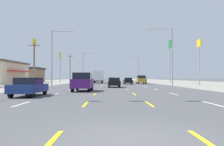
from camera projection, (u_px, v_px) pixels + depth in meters
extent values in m
plane|color=#4C4C4F|center=(111.00, 82.00, 71.24)|extent=(572.00, 572.00, 0.00)
cube|color=gray|center=(33.00, 82.00, 70.98)|extent=(28.00, 440.00, 0.01)
cube|color=gray|center=(188.00, 82.00, 71.50)|extent=(28.00, 440.00, 0.01)
cube|color=white|center=(22.00, 104.00, 12.20)|extent=(0.14, 2.60, 0.01)
cube|color=white|center=(55.00, 94.00, 19.70)|extent=(0.14, 2.60, 0.01)
cube|color=white|center=(70.00, 90.00, 27.20)|extent=(0.14, 2.60, 0.01)
cube|color=white|center=(79.00, 87.00, 34.70)|extent=(0.14, 2.60, 0.01)
cube|color=white|center=(84.00, 85.00, 42.19)|extent=(0.14, 2.60, 0.01)
cube|color=white|center=(88.00, 84.00, 49.69)|extent=(0.14, 2.60, 0.01)
cube|color=white|center=(91.00, 83.00, 57.19)|extent=(0.14, 2.60, 0.01)
cube|color=white|center=(93.00, 83.00, 64.69)|extent=(0.14, 2.60, 0.01)
cube|color=white|center=(95.00, 82.00, 72.19)|extent=(0.14, 2.60, 0.01)
cube|color=white|center=(96.00, 82.00, 79.68)|extent=(0.14, 2.60, 0.01)
cube|color=white|center=(97.00, 81.00, 87.18)|extent=(0.14, 2.60, 0.01)
cube|color=white|center=(98.00, 81.00, 94.68)|extent=(0.14, 2.60, 0.01)
cube|color=white|center=(99.00, 81.00, 102.18)|extent=(0.14, 2.60, 0.01)
cube|color=white|center=(100.00, 81.00, 109.67)|extent=(0.14, 2.60, 0.01)
cube|color=white|center=(100.00, 80.00, 117.17)|extent=(0.14, 2.60, 0.01)
cube|color=white|center=(101.00, 80.00, 124.67)|extent=(0.14, 2.60, 0.01)
cube|color=white|center=(102.00, 80.00, 132.17)|extent=(0.14, 2.60, 0.01)
cube|color=white|center=(102.00, 80.00, 139.67)|extent=(0.14, 2.60, 0.01)
cube|color=white|center=(102.00, 80.00, 147.16)|extent=(0.14, 2.60, 0.01)
cube|color=white|center=(103.00, 80.00, 154.66)|extent=(0.14, 2.60, 0.01)
cube|color=white|center=(103.00, 80.00, 162.16)|extent=(0.14, 2.60, 0.01)
cube|color=white|center=(103.00, 80.00, 169.66)|extent=(0.14, 2.60, 0.01)
cube|color=white|center=(104.00, 79.00, 177.16)|extent=(0.14, 2.60, 0.01)
cube|color=white|center=(104.00, 79.00, 184.65)|extent=(0.14, 2.60, 0.01)
cube|color=white|center=(104.00, 79.00, 192.15)|extent=(0.14, 2.60, 0.01)
cube|color=white|center=(104.00, 79.00, 199.65)|extent=(0.14, 2.60, 0.01)
cube|color=white|center=(104.00, 79.00, 207.15)|extent=(0.14, 2.60, 0.01)
cube|color=white|center=(105.00, 79.00, 214.65)|extent=(0.14, 2.60, 0.01)
cube|color=white|center=(105.00, 79.00, 222.14)|extent=(0.14, 2.60, 0.01)
cube|color=yellow|center=(48.00, 146.00, 4.74)|extent=(0.14, 2.60, 0.01)
cube|color=yellow|center=(86.00, 104.00, 12.24)|extent=(0.14, 2.60, 0.01)
cube|color=yellow|center=(95.00, 94.00, 19.74)|extent=(0.14, 2.60, 0.01)
cube|color=yellow|center=(99.00, 90.00, 27.23)|extent=(0.14, 2.60, 0.01)
cube|color=yellow|center=(101.00, 87.00, 34.73)|extent=(0.14, 2.60, 0.01)
cube|color=yellow|center=(103.00, 85.00, 42.23)|extent=(0.14, 2.60, 0.01)
cube|color=yellow|center=(104.00, 84.00, 49.73)|extent=(0.14, 2.60, 0.01)
cube|color=yellow|center=(105.00, 83.00, 57.23)|extent=(0.14, 2.60, 0.01)
cube|color=yellow|center=(105.00, 83.00, 64.72)|extent=(0.14, 2.60, 0.01)
cube|color=yellow|center=(106.00, 82.00, 72.22)|extent=(0.14, 2.60, 0.01)
cube|color=yellow|center=(106.00, 82.00, 79.72)|extent=(0.14, 2.60, 0.01)
cube|color=yellow|center=(106.00, 81.00, 87.22)|extent=(0.14, 2.60, 0.01)
cube|color=yellow|center=(107.00, 81.00, 94.72)|extent=(0.14, 2.60, 0.01)
cube|color=yellow|center=(107.00, 81.00, 102.21)|extent=(0.14, 2.60, 0.01)
cube|color=yellow|center=(107.00, 81.00, 109.71)|extent=(0.14, 2.60, 0.01)
cube|color=yellow|center=(107.00, 80.00, 117.21)|extent=(0.14, 2.60, 0.01)
cube|color=yellow|center=(107.00, 80.00, 124.71)|extent=(0.14, 2.60, 0.01)
cube|color=yellow|center=(107.00, 80.00, 132.21)|extent=(0.14, 2.60, 0.01)
cube|color=yellow|center=(108.00, 80.00, 139.70)|extent=(0.14, 2.60, 0.01)
cube|color=yellow|center=(108.00, 80.00, 147.20)|extent=(0.14, 2.60, 0.01)
cube|color=yellow|center=(108.00, 80.00, 154.70)|extent=(0.14, 2.60, 0.01)
cube|color=yellow|center=(108.00, 80.00, 162.20)|extent=(0.14, 2.60, 0.01)
cube|color=yellow|center=(108.00, 80.00, 169.70)|extent=(0.14, 2.60, 0.01)
cube|color=yellow|center=(108.00, 79.00, 177.19)|extent=(0.14, 2.60, 0.01)
cube|color=yellow|center=(108.00, 79.00, 184.69)|extent=(0.14, 2.60, 0.01)
cube|color=yellow|center=(108.00, 79.00, 192.19)|extent=(0.14, 2.60, 0.01)
cube|color=yellow|center=(108.00, 79.00, 199.69)|extent=(0.14, 2.60, 0.01)
cube|color=yellow|center=(108.00, 79.00, 207.18)|extent=(0.14, 2.60, 0.01)
cube|color=yellow|center=(108.00, 79.00, 214.68)|extent=(0.14, 2.60, 0.01)
cube|color=yellow|center=(108.00, 79.00, 222.18)|extent=(0.14, 2.60, 0.01)
cube|color=yellow|center=(212.00, 145.00, 4.78)|extent=(0.14, 2.60, 0.01)
cube|color=yellow|center=(149.00, 104.00, 12.28)|extent=(0.14, 2.60, 0.01)
cube|color=yellow|center=(134.00, 94.00, 19.77)|extent=(0.14, 2.60, 0.01)
cube|color=yellow|center=(127.00, 90.00, 27.27)|extent=(0.14, 2.60, 0.01)
cube|color=yellow|center=(124.00, 87.00, 34.77)|extent=(0.14, 2.60, 0.01)
cube|color=yellow|center=(121.00, 85.00, 42.27)|extent=(0.14, 2.60, 0.01)
cube|color=yellow|center=(119.00, 84.00, 49.77)|extent=(0.14, 2.60, 0.01)
cube|color=yellow|center=(118.00, 83.00, 57.26)|extent=(0.14, 2.60, 0.01)
cube|color=yellow|center=(117.00, 83.00, 64.76)|extent=(0.14, 2.60, 0.01)
cube|color=yellow|center=(116.00, 82.00, 72.26)|extent=(0.14, 2.60, 0.01)
cube|color=yellow|center=(116.00, 82.00, 79.76)|extent=(0.14, 2.60, 0.01)
cube|color=yellow|center=(115.00, 81.00, 87.25)|extent=(0.14, 2.60, 0.01)
cube|color=yellow|center=(115.00, 81.00, 94.75)|extent=(0.14, 2.60, 0.01)
cube|color=yellow|center=(114.00, 81.00, 102.25)|extent=(0.14, 2.60, 0.01)
cube|color=yellow|center=(114.00, 81.00, 109.75)|extent=(0.14, 2.60, 0.01)
cube|color=yellow|center=(114.00, 80.00, 117.25)|extent=(0.14, 2.60, 0.01)
cube|color=yellow|center=(114.00, 80.00, 124.74)|extent=(0.14, 2.60, 0.01)
cube|color=yellow|center=(113.00, 80.00, 132.24)|extent=(0.14, 2.60, 0.01)
cube|color=yellow|center=(113.00, 80.00, 139.74)|extent=(0.14, 2.60, 0.01)
cube|color=yellow|center=(113.00, 80.00, 147.24)|extent=(0.14, 2.60, 0.01)
cube|color=yellow|center=(113.00, 80.00, 154.74)|extent=(0.14, 2.60, 0.01)
cube|color=yellow|center=(113.00, 80.00, 162.23)|extent=(0.14, 2.60, 0.01)
cube|color=yellow|center=(113.00, 80.00, 169.73)|extent=(0.14, 2.60, 0.01)
cube|color=yellow|center=(112.00, 79.00, 177.23)|extent=(0.14, 2.60, 0.01)
cube|color=yellow|center=(112.00, 79.00, 184.73)|extent=(0.14, 2.60, 0.01)
cube|color=yellow|center=(112.00, 79.00, 192.23)|extent=(0.14, 2.60, 0.01)
cube|color=yellow|center=(112.00, 79.00, 199.72)|extent=(0.14, 2.60, 0.01)
cube|color=yellow|center=(112.00, 79.00, 207.22)|extent=(0.14, 2.60, 0.01)
cube|color=yellow|center=(112.00, 79.00, 214.72)|extent=(0.14, 2.60, 0.01)
cube|color=yellow|center=(112.00, 79.00, 222.22)|extent=(0.14, 2.60, 0.01)
cube|color=white|center=(213.00, 104.00, 12.31)|extent=(0.14, 2.60, 0.01)
cube|color=white|center=(174.00, 94.00, 19.81)|extent=(0.14, 2.60, 0.01)
cube|color=white|center=(156.00, 89.00, 27.31)|extent=(0.14, 2.60, 0.01)
cube|color=white|center=(146.00, 87.00, 34.81)|extent=(0.14, 2.60, 0.01)
cube|color=white|center=(140.00, 85.00, 42.30)|extent=(0.14, 2.60, 0.01)
cube|color=white|center=(135.00, 84.00, 49.80)|extent=(0.14, 2.60, 0.01)
cube|color=white|center=(132.00, 83.00, 57.30)|extent=(0.14, 2.60, 0.01)
cube|color=white|center=(129.00, 83.00, 64.80)|extent=(0.14, 2.60, 0.01)
cube|color=white|center=(127.00, 82.00, 72.30)|extent=(0.14, 2.60, 0.01)
cube|color=white|center=(126.00, 82.00, 79.79)|extent=(0.14, 2.60, 0.01)
cube|color=white|center=(124.00, 81.00, 87.29)|extent=(0.14, 2.60, 0.01)
cube|color=white|center=(123.00, 81.00, 94.79)|extent=(0.14, 2.60, 0.01)
cube|color=white|center=(122.00, 81.00, 102.29)|extent=(0.14, 2.60, 0.01)
cube|color=white|center=(121.00, 81.00, 109.79)|extent=(0.14, 2.60, 0.01)
cube|color=white|center=(120.00, 80.00, 117.28)|extent=(0.14, 2.60, 0.01)
cube|color=white|center=(120.00, 80.00, 124.78)|extent=(0.14, 2.60, 0.01)
cube|color=white|center=(119.00, 80.00, 132.28)|extent=(0.14, 2.60, 0.01)
cube|color=white|center=(119.00, 80.00, 139.78)|extent=(0.14, 2.60, 0.01)
cube|color=white|center=(118.00, 80.00, 147.28)|extent=(0.14, 2.60, 0.01)
cube|color=white|center=(118.00, 80.00, 154.77)|extent=(0.14, 2.60, 0.01)
cube|color=white|center=(117.00, 80.00, 162.27)|extent=(0.14, 2.60, 0.01)
cube|color=white|center=(117.00, 80.00, 169.77)|extent=(0.14, 2.60, 0.01)
cube|color=white|center=(117.00, 79.00, 177.27)|extent=(0.14, 2.60, 0.01)
cube|color=white|center=(117.00, 79.00, 184.76)|extent=(0.14, 2.60, 0.01)
cube|color=white|center=(116.00, 79.00, 192.26)|extent=(0.14, 2.60, 0.01)
cube|color=white|center=(116.00, 79.00, 199.76)|extent=(0.14, 2.60, 0.01)
cube|color=white|center=(116.00, 79.00, 207.26)|extent=(0.14, 2.60, 0.01)
cube|color=white|center=(116.00, 79.00, 214.76)|extent=(0.14, 2.60, 0.01)
cube|color=white|center=(115.00, 79.00, 222.25)|extent=(0.14, 2.60, 0.01)
cube|color=navy|center=(29.00, 88.00, 17.54)|extent=(1.80, 4.50, 0.62)
cube|color=black|center=(29.00, 81.00, 17.45)|extent=(1.62, 2.10, 0.52)
cylinder|color=black|center=(27.00, 91.00, 19.08)|extent=(0.22, 0.64, 0.64)
cylinder|color=black|center=(45.00, 91.00, 19.09)|extent=(0.22, 0.64, 0.64)
cylinder|color=black|center=(11.00, 93.00, 15.98)|extent=(0.22, 0.64, 0.64)
cylinder|color=black|center=(32.00, 93.00, 15.99)|extent=(0.22, 0.64, 0.64)
cube|color=#4C196B|center=(83.00, 83.00, 24.07)|extent=(1.98, 4.90, 0.92)
cube|color=black|center=(83.00, 76.00, 24.04)|extent=(1.82, 2.70, 0.68)
cylinder|color=black|center=(77.00, 87.00, 25.75)|extent=(0.26, 0.76, 0.76)
cylinder|color=black|center=(92.00, 87.00, 25.77)|extent=(0.26, 0.76, 0.76)
cylinder|color=black|center=(72.00, 88.00, 22.35)|extent=(0.26, 0.76, 0.76)
cylinder|color=black|center=(89.00, 88.00, 22.37)|extent=(0.26, 0.76, 0.76)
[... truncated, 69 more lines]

